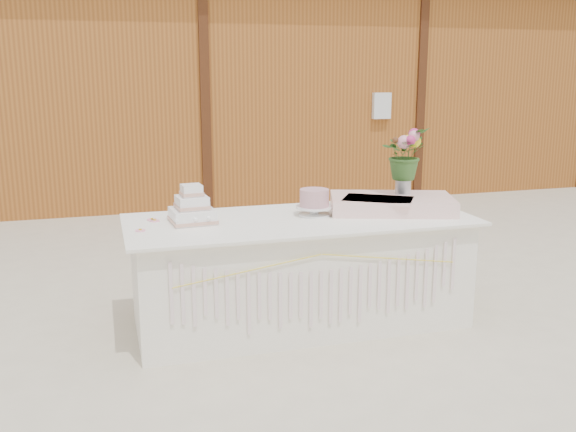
% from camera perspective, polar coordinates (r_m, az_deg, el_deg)
% --- Properties ---
extents(ground, '(80.00, 80.00, 0.00)m').
position_cam_1_polar(ground, '(4.69, 1.05, -9.41)').
color(ground, beige).
rests_on(ground, ground).
extents(barn, '(12.60, 4.60, 3.30)m').
position_cam_1_polar(barn, '(10.21, -9.31, 12.14)').
color(barn, '#96561F').
rests_on(barn, ground).
extents(cake_table, '(2.40, 1.00, 0.77)m').
position_cam_1_polar(cake_table, '(4.55, 1.09, -4.91)').
color(cake_table, white).
rests_on(cake_table, ground).
extents(wedding_cake, '(0.31, 0.31, 0.26)m').
position_cam_1_polar(wedding_cake, '(4.35, -8.51, 0.55)').
color(wedding_cake, white).
rests_on(wedding_cake, cake_table).
extents(pink_cake_stand, '(0.26, 0.26, 0.19)m').
position_cam_1_polar(pink_cake_stand, '(4.51, 2.35, 1.35)').
color(pink_cake_stand, white).
rests_on(pink_cake_stand, cake_table).
extents(satin_runner, '(0.99, 0.75, 0.11)m').
position_cam_1_polar(satin_runner, '(4.72, 9.19, 1.08)').
color(satin_runner, '#FFD5CD').
rests_on(satin_runner, cake_table).
extents(flower_vase, '(0.12, 0.12, 0.16)m').
position_cam_1_polar(flower_vase, '(4.81, 10.19, 2.88)').
color(flower_vase, silver).
rests_on(flower_vase, satin_runner).
extents(bouquet, '(0.45, 0.44, 0.38)m').
position_cam_1_polar(bouquet, '(4.77, 10.32, 6.06)').
color(bouquet, '#355E25').
rests_on(bouquet, flower_vase).
extents(loose_flowers, '(0.17, 0.34, 0.02)m').
position_cam_1_polar(loose_flowers, '(4.34, -12.28, -0.72)').
color(loose_flowers, pink).
rests_on(loose_flowers, cake_table).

